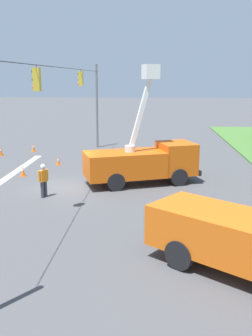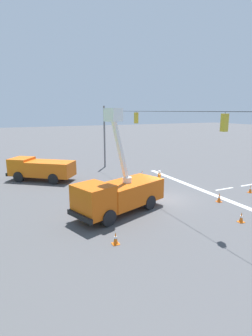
{
  "view_description": "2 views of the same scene",
  "coord_description": "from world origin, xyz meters",
  "px_view_note": "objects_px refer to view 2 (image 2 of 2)",
  "views": [
    {
      "loc": [
        21.33,
        4.78,
        6.11
      ],
      "look_at": [
        2.25,
        3.54,
        1.68
      ],
      "focal_mm": 42.0,
      "sensor_mm": 36.0,
      "label": 1
    },
    {
      "loc": [
        -16.1,
        10.86,
        6.65
      ],
      "look_at": [
        0.74,
        2.95,
        2.57
      ],
      "focal_mm": 28.0,
      "sensor_mm": 36.0,
      "label": 2
    }
  ],
  "objects_px": {
    "utility_truck_bucket_lift": "(118,193)",
    "traffic_cone_mid_right": "(219,197)",
    "utility_truck_support_near": "(41,168)",
    "traffic_cone_lane_edge_b": "(116,238)",
    "traffic_cone_far_right": "(241,217)",
    "traffic_cone_foreground_left": "(142,174)",
    "traffic_cone_mid_left": "(250,189)",
    "road_worker": "(159,179)"
  },
  "relations": [
    {
      "from": "traffic_cone_mid_left",
      "to": "utility_truck_support_near",
      "type": "bearing_deg",
      "value": 52.79
    },
    {
      "from": "traffic_cone_foreground_left",
      "to": "traffic_cone_far_right",
      "type": "xyz_separation_m",
      "value": [
        -12.36,
        -0.11,
        -0.01
      ]
    },
    {
      "from": "utility_truck_support_near",
      "to": "traffic_cone_foreground_left",
      "type": "distance_m",
      "value": 10.02
    },
    {
      "from": "utility_truck_bucket_lift",
      "to": "road_worker",
      "type": "xyz_separation_m",
      "value": [
        3.08,
        -5.09,
        -0.4
      ]
    },
    {
      "from": "traffic_cone_mid_left",
      "to": "traffic_cone_far_right",
      "type": "xyz_separation_m",
      "value": [
        -3.94,
        5.48,
        0.0
      ]
    },
    {
      "from": "traffic_cone_mid_left",
      "to": "traffic_cone_far_right",
      "type": "height_order",
      "value": "traffic_cone_far_right"
    },
    {
      "from": "utility_truck_bucket_lift",
      "to": "traffic_cone_far_right",
      "type": "bearing_deg",
      "value": -126.6
    },
    {
      "from": "utility_truck_support_near",
      "to": "traffic_cone_far_right",
      "type": "xyz_separation_m",
      "value": [
        -15.4,
        -9.62,
        -0.89
      ]
    },
    {
      "from": "traffic_cone_foreground_left",
      "to": "traffic_cone_far_right",
      "type": "height_order",
      "value": "traffic_cone_foreground_left"
    },
    {
      "from": "utility_truck_bucket_lift",
      "to": "traffic_cone_far_right",
      "type": "relative_size",
      "value": 10.84
    },
    {
      "from": "utility_truck_bucket_lift",
      "to": "traffic_cone_lane_edge_b",
      "type": "height_order",
      "value": "utility_truck_bucket_lift"
    },
    {
      "from": "road_worker",
      "to": "traffic_cone_far_right",
      "type": "bearing_deg",
      "value": -172.1
    },
    {
      "from": "traffic_cone_foreground_left",
      "to": "traffic_cone_mid_left",
      "type": "xyz_separation_m",
      "value": [
        -8.43,
        -5.59,
        -0.02
      ]
    },
    {
      "from": "utility_truck_bucket_lift",
      "to": "traffic_cone_foreground_left",
      "type": "distance_m",
      "value": 9.92
    },
    {
      "from": "utility_truck_bucket_lift",
      "to": "traffic_cone_mid_right",
      "type": "bearing_deg",
      "value": -99.25
    },
    {
      "from": "road_worker",
      "to": "traffic_cone_far_right",
      "type": "distance_m",
      "value": 7.75
    },
    {
      "from": "traffic_cone_far_right",
      "to": "road_worker",
      "type": "bearing_deg",
      "value": 7.9
    },
    {
      "from": "traffic_cone_far_right",
      "to": "traffic_cone_foreground_left",
      "type": "bearing_deg",
      "value": 0.51
    },
    {
      "from": "utility_truck_support_near",
      "to": "traffic_cone_mid_right",
      "type": "xyz_separation_m",
      "value": [
        -12.08,
        -11.09,
        -0.85
      ]
    },
    {
      "from": "traffic_cone_far_right",
      "to": "utility_truck_support_near",
      "type": "bearing_deg",
      "value": 31.97
    },
    {
      "from": "traffic_cone_foreground_left",
      "to": "road_worker",
      "type": "bearing_deg",
      "value": 168.62
    },
    {
      "from": "traffic_cone_mid_left",
      "to": "traffic_cone_far_right",
      "type": "relative_size",
      "value": 0.99
    },
    {
      "from": "utility_truck_bucket_lift",
      "to": "utility_truck_support_near",
      "type": "xyz_separation_m",
      "value": [
        10.84,
        3.47,
        -0.2
      ]
    },
    {
      "from": "utility_truck_bucket_lift",
      "to": "traffic_cone_mid_left",
      "type": "height_order",
      "value": "utility_truck_bucket_lift"
    },
    {
      "from": "traffic_cone_lane_edge_b",
      "to": "traffic_cone_mid_left",
      "type": "bearing_deg",
      "value": -76.8
    },
    {
      "from": "traffic_cone_lane_edge_b",
      "to": "traffic_cone_far_right",
      "type": "xyz_separation_m",
      "value": [
        -0.78,
        -7.96,
        -0.01
      ]
    },
    {
      "from": "traffic_cone_lane_edge_b",
      "to": "traffic_cone_foreground_left",
      "type": "bearing_deg",
      "value": -34.15
    },
    {
      "from": "traffic_cone_lane_edge_b",
      "to": "traffic_cone_far_right",
      "type": "bearing_deg",
      "value": -95.62
    },
    {
      "from": "traffic_cone_mid_right",
      "to": "traffic_cone_lane_edge_b",
      "type": "distance_m",
      "value": 9.77
    },
    {
      "from": "road_worker",
      "to": "traffic_cone_lane_edge_b",
      "type": "height_order",
      "value": "road_worker"
    },
    {
      "from": "utility_truck_support_near",
      "to": "road_worker",
      "type": "relative_size",
      "value": 3.6
    },
    {
      "from": "traffic_cone_foreground_left",
      "to": "traffic_cone_lane_edge_b",
      "type": "relative_size",
      "value": 1.02
    },
    {
      "from": "road_worker",
      "to": "traffic_cone_foreground_left",
      "type": "relative_size",
      "value": 2.65
    },
    {
      "from": "traffic_cone_foreground_left",
      "to": "traffic_cone_lane_edge_b",
      "type": "distance_m",
      "value": 13.99
    },
    {
      "from": "utility_truck_support_near",
      "to": "traffic_cone_mid_right",
      "type": "bearing_deg",
      "value": -137.44
    },
    {
      "from": "utility_truck_bucket_lift",
      "to": "traffic_cone_foreground_left",
      "type": "relative_size",
      "value": 10.44
    },
    {
      "from": "traffic_cone_foreground_left",
      "to": "traffic_cone_mid_right",
      "type": "relative_size",
      "value": 0.95
    },
    {
      "from": "utility_truck_support_near",
      "to": "traffic_cone_foreground_left",
      "type": "relative_size",
      "value": 9.54
    },
    {
      "from": "traffic_cone_lane_edge_b",
      "to": "traffic_cone_mid_right",
      "type": "bearing_deg",
      "value": -74.93
    },
    {
      "from": "road_worker",
      "to": "traffic_cone_mid_right",
      "type": "distance_m",
      "value": 5.05
    },
    {
      "from": "traffic_cone_mid_left",
      "to": "traffic_cone_lane_edge_b",
      "type": "relative_size",
      "value": 0.97
    },
    {
      "from": "utility_truck_support_near",
      "to": "traffic_cone_lane_edge_b",
      "type": "xyz_separation_m",
      "value": [
        -14.62,
        -1.65,
        -0.88
      ]
    }
  ]
}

